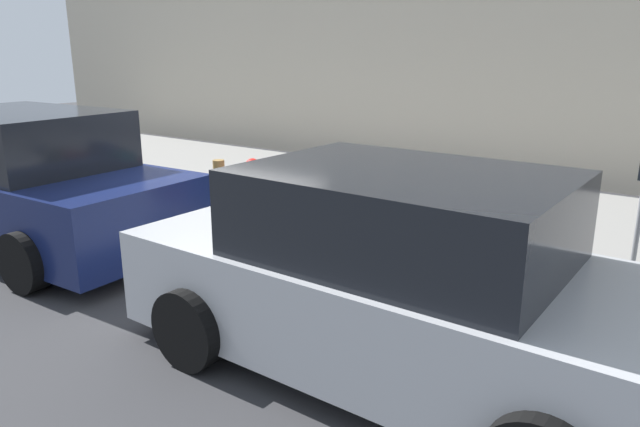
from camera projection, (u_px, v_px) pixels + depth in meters
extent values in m
plane|color=#333335|center=(202.00, 234.00, 7.80)|extent=(40.00, 40.00, 0.00)
cube|color=gray|center=(314.00, 193.00, 9.73)|extent=(18.00, 5.00, 0.14)
cube|color=#9EA0A8|center=(514.00, 241.00, 6.17)|extent=(0.48, 0.25, 0.59)
cube|color=black|center=(514.00, 241.00, 6.17)|extent=(0.48, 0.07, 0.60)
cylinder|color=gray|center=(537.00, 215.00, 5.98)|extent=(0.02, 0.02, 0.04)
cylinder|color=gray|center=(497.00, 209.00, 6.19)|extent=(0.02, 0.02, 0.04)
cylinder|color=black|center=(517.00, 210.00, 6.08)|extent=(0.41, 0.05, 0.02)
cylinder|color=black|center=(532.00, 268.00, 6.14)|extent=(0.05, 0.02, 0.04)
cylinder|color=black|center=(492.00, 261.00, 6.35)|extent=(0.05, 0.02, 0.04)
cube|color=#59601E|center=(461.00, 235.00, 6.46)|extent=(0.43, 0.24, 0.52)
cube|color=black|center=(461.00, 235.00, 6.46)|extent=(0.42, 0.08, 0.53)
cylinder|color=gray|center=(479.00, 213.00, 6.30)|extent=(0.02, 0.02, 0.04)
cylinder|color=gray|center=(447.00, 209.00, 6.47)|extent=(0.02, 0.02, 0.04)
cylinder|color=black|center=(463.00, 209.00, 6.38)|extent=(0.35, 0.06, 0.02)
cylinder|color=black|center=(476.00, 258.00, 6.44)|extent=(0.05, 0.02, 0.04)
cylinder|color=black|center=(444.00, 253.00, 6.61)|extent=(0.05, 0.02, 0.04)
cube|color=red|center=(411.00, 226.00, 6.72)|extent=(0.50, 0.20, 0.56)
cube|color=black|center=(411.00, 226.00, 6.72)|extent=(0.50, 0.04, 0.57)
cylinder|color=gray|center=(430.00, 192.00, 6.48)|extent=(0.02, 0.02, 0.32)
cylinder|color=gray|center=(396.00, 186.00, 6.73)|extent=(0.02, 0.02, 0.32)
cylinder|color=black|center=(413.00, 175.00, 6.56)|extent=(0.43, 0.03, 0.02)
cylinder|color=black|center=(428.00, 251.00, 6.66)|extent=(0.04, 0.02, 0.04)
cylinder|color=black|center=(394.00, 244.00, 6.92)|extent=(0.04, 0.02, 0.04)
cube|color=navy|center=(370.00, 209.00, 7.05)|extent=(0.43, 0.21, 0.76)
cube|color=black|center=(370.00, 209.00, 7.05)|extent=(0.43, 0.04, 0.78)
cylinder|color=gray|center=(384.00, 169.00, 6.81)|extent=(0.02, 0.02, 0.26)
cylinder|color=gray|center=(357.00, 166.00, 7.02)|extent=(0.02, 0.02, 0.26)
cylinder|color=black|center=(371.00, 157.00, 6.88)|extent=(0.37, 0.03, 0.02)
cylinder|color=black|center=(382.00, 240.00, 7.04)|extent=(0.04, 0.02, 0.04)
cylinder|color=black|center=(356.00, 235.00, 7.25)|extent=(0.04, 0.02, 0.04)
cube|color=#0F606B|center=(332.00, 207.00, 7.32)|extent=(0.36, 0.26, 0.67)
cube|color=black|center=(332.00, 207.00, 7.32)|extent=(0.36, 0.05, 0.68)
cylinder|color=gray|center=(342.00, 181.00, 7.14)|extent=(0.02, 0.02, 0.04)
cylinder|color=gray|center=(323.00, 178.00, 7.31)|extent=(0.02, 0.02, 0.04)
cylinder|color=black|center=(332.00, 178.00, 7.22)|extent=(0.29, 0.03, 0.02)
cylinder|color=black|center=(342.00, 233.00, 7.32)|extent=(0.04, 0.02, 0.04)
cylinder|color=black|center=(322.00, 229.00, 7.49)|extent=(0.04, 0.02, 0.04)
cube|color=maroon|center=(307.00, 203.00, 7.71)|extent=(0.40, 0.27, 0.56)
cube|color=black|center=(307.00, 203.00, 7.71)|extent=(0.39, 0.07, 0.57)
cylinder|color=gray|center=(317.00, 172.00, 7.50)|extent=(0.02, 0.02, 0.32)
cylinder|color=gray|center=(298.00, 169.00, 7.69)|extent=(0.02, 0.02, 0.32)
cylinder|color=black|center=(307.00, 159.00, 7.55)|extent=(0.32, 0.04, 0.02)
cylinder|color=black|center=(317.00, 225.00, 7.68)|extent=(0.05, 0.02, 0.04)
cylinder|color=black|center=(298.00, 220.00, 7.88)|extent=(0.05, 0.02, 0.04)
cylinder|color=red|center=(253.00, 192.00, 8.17)|extent=(0.20, 0.20, 0.64)
sphere|color=red|center=(252.00, 166.00, 8.08)|extent=(0.21, 0.21, 0.21)
cylinder|color=red|center=(245.00, 188.00, 8.25)|extent=(0.09, 0.10, 0.09)
cylinder|color=red|center=(261.00, 191.00, 8.08)|extent=(0.09, 0.10, 0.09)
cylinder|color=brown|center=(220.00, 186.00, 8.33)|extent=(0.16, 0.16, 0.74)
cylinder|color=slate|center=(637.00, 234.00, 5.63)|extent=(0.05, 0.05, 1.05)
cube|color=#B2B5BA|center=(400.00, 304.00, 4.33)|extent=(4.27, 1.76, 0.76)
cube|color=black|center=(403.00, 214.00, 4.14)|extent=(2.22, 1.61, 0.62)
cylinder|color=black|center=(190.00, 329.00, 4.47)|extent=(0.64, 0.22, 0.64)
cylinder|color=black|center=(325.00, 263.00, 5.83)|extent=(0.64, 0.22, 0.64)
cylinder|color=black|center=(614.00, 338.00, 4.32)|extent=(0.64, 0.22, 0.64)
cube|color=#141E4C|center=(27.00, 198.00, 7.30)|extent=(4.67, 2.05, 0.82)
cube|color=black|center=(19.00, 139.00, 7.10)|extent=(2.46, 1.80, 0.67)
cylinder|color=black|center=(34.00, 190.00, 8.86)|extent=(0.65, 0.25, 0.64)
cylinder|color=black|center=(24.00, 262.00, 5.87)|extent=(0.65, 0.25, 0.64)
cylinder|color=black|center=(165.00, 219.00, 7.36)|extent=(0.65, 0.25, 0.64)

